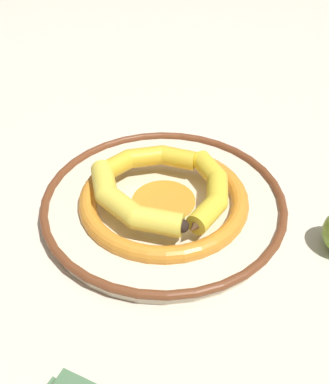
# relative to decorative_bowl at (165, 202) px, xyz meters

# --- Properties ---
(ground_plane) EXTENTS (2.80, 2.80, 0.00)m
(ground_plane) POSITION_rel_decorative_bowl_xyz_m (-0.01, -0.00, -0.02)
(ground_plane) COLOR beige
(decorative_bowl) EXTENTS (0.38, 0.38, 0.03)m
(decorative_bowl) POSITION_rel_decorative_bowl_xyz_m (0.00, 0.00, 0.00)
(decorative_bowl) COLOR beige
(decorative_bowl) RESTS_ON ground_plane
(banana_a) EXTENTS (0.17, 0.10, 0.03)m
(banana_a) POSITION_rel_decorative_bowl_xyz_m (-0.02, -0.07, 0.03)
(banana_a) COLOR gold
(banana_a) RESTS_ON decorative_bowl
(banana_b) EXTENTS (0.08, 0.21, 0.03)m
(banana_b) POSITION_rel_decorative_bowl_xyz_m (0.07, -0.00, 0.04)
(banana_b) COLOR yellow
(banana_b) RESTS_ON decorative_bowl
(banana_c) EXTENTS (0.14, 0.14, 0.03)m
(banana_c) POSITION_rel_decorative_bowl_xyz_m (-0.05, 0.05, 0.03)
(banana_c) COLOR yellow
(banana_c) RESTS_ON decorative_bowl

